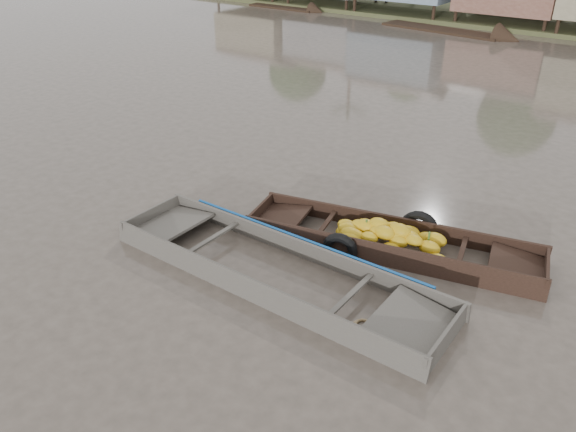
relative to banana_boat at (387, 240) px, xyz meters
The scene contains 3 objects.
ground 2.97m from the banana_boat, 137.29° to the right, with size 120.00×120.00×0.00m, color #484037.
banana_boat is the anchor object (origin of this frame).
viewer_boat 2.54m from the banana_boat, 119.13° to the right, with size 7.12×1.89×0.57m.
Camera 1 is at (6.46, -7.38, 6.34)m, focal length 35.00 mm.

